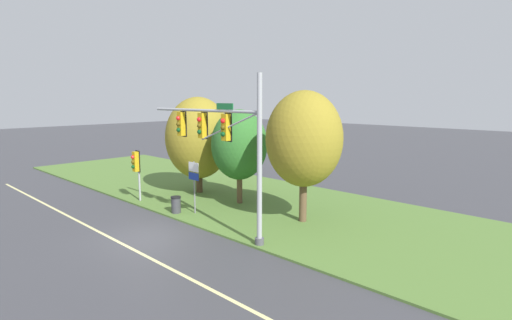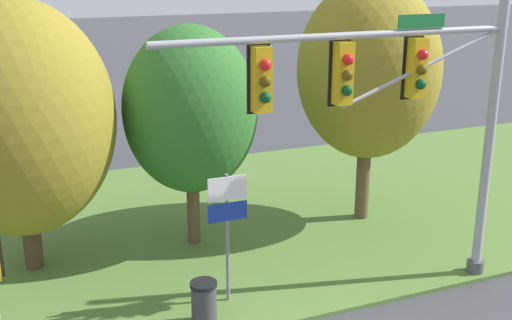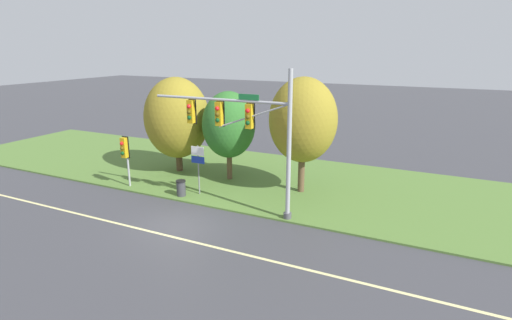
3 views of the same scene
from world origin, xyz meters
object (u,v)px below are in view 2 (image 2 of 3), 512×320
(tree_behind_signpost, at_px, (369,70))
(route_sign_post, at_px, (227,217))
(tree_nearest_road, at_px, (19,119))
(tree_left_of_mast, at_px, (190,110))
(trash_bin, at_px, (204,303))
(traffic_signal_mast, at_px, (404,95))

(tree_behind_signpost, bearing_deg, route_sign_post, -149.88)
(tree_nearest_road, bearing_deg, route_sign_post, -40.96)
(tree_left_of_mast, bearing_deg, trash_bin, -104.30)
(tree_behind_signpost, height_order, trash_bin, tree_behind_signpost)
(tree_left_of_mast, bearing_deg, traffic_signal_mast, -52.01)
(tree_nearest_road, bearing_deg, traffic_signal_mast, -30.37)
(traffic_signal_mast, distance_m, tree_nearest_road, 8.57)
(route_sign_post, distance_m, tree_nearest_road, 5.34)
(traffic_signal_mast, height_order, trash_bin, traffic_signal_mast)
(tree_behind_signpost, bearing_deg, tree_left_of_mast, 177.42)
(tree_nearest_road, bearing_deg, tree_left_of_mast, -0.82)
(tree_nearest_road, bearing_deg, trash_bin, -52.88)
(traffic_signal_mast, relative_size, tree_left_of_mast, 1.39)
(traffic_signal_mast, height_order, route_sign_post, traffic_signal_mast)
(route_sign_post, xyz_separation_m, tree_left_of_mast, (0.22, 3.25, 1.60))
(tree_left_of_mast, bearing_deg, route_sign_post, -93.91)
(tree_left_of_mast, bearing_deg, tree_behind_signpost, -2.58)
(traffic_signal_mast, xyz_separation_m, tree_behind_signpost, (1.67, 4.03, -0.21))
(tree_behind_signpost, distance_m, trash_bin, 8.03)
(tree_behind_signpost, bearing_deg, tree_nearest_road, 178.21)
(traffic_signal_mast, relative_size, trash_bin, 8.49)
(tree_left_of_mast, xyz_separation_m, tree_behind_signpost, (5.00, -0.23, 0.72))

